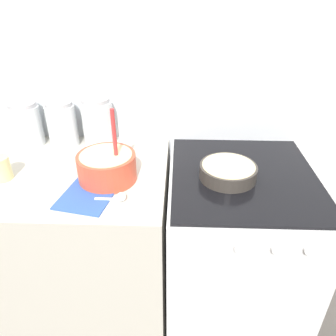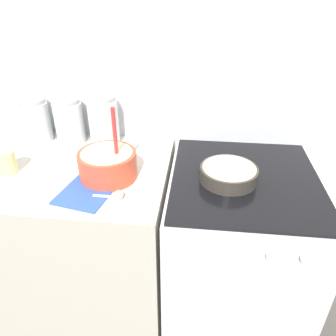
{
  "view_description": "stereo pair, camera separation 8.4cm",
  "coord_description": "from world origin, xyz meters",
  "px_view_note": "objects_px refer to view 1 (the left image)",
  "views": [
    {
      "loc": [
        0.05,
        -0.85,
        1.63
      ],
      "look_at": [
        0.01,
        0.3,
        0.95
      ],
      "focal_mm": 35.0,
      "sensor_mm": 36.0,
      "label": 1
    },
    {
      "loc": [
        0.14,
        -0.84,
        1.63
      ],
      "look_at": [
        0.01,
        0.3,
        0.95
      ],
      "focal_mm": 35.0,
      "sensor_mm": 36.0,
      "label": 2
    }
  ],
  "objects_px": {
    "storage_jar_middle": "(63,127)",
    "stove": "(233,252)",
    "storage_jar_right": "(98,126)",
    "mixing_bowl": "(107,165)",
    "storage_jar_left": "(27,127)",
    "tin_can": "(1,168)",
    "baking_pan": "(228,171)"
  },
  "relations": [
    {
      "from": "stove",
      "to": "tin_can",
      "type": "relative_size",
      "value": 9.22
    },
    {
      "from": "storage_jar_middle",
      "to": "tin_can",
      "type": "bearing_deg",
      "value": -116.31
    },
    {
      "from": "storage_jar_left",
      "to": "storage_jar_right",
      "type": "bearing_deg",
      "value": 0.0
    },
    {
      "from": "stove",
      "to": "storage_jar_left",
      "type": "xyz_separation_m",
      "value": [
        -1.02,
        0.25,
        0.54
      ]
    },
    {
      "from": "mixing_bowl",
      "to": "storage_jar_left",
      "type": "relative_size",
      "value": 1.43
    },
    {
      "from": "tin_can",
      "to": "storage_jar_middle",
      "type": "bearing_deg",
      "value": 63.69
    },
    {
      "from": "storage_jar_left",
      "to": "tin_can",
      "type": "height_order",
      "value": "storage_jar_left"
    },
    {
      "from": "storage_jar_left",
      "to": "storage_jar_right",
      "type": "relative_size",
      "value": 0.89
    },
    {
      "from": "mixing_bowl",
      "to": "storage_jar_middle",
      "type": "relative_size",
      "value": 1.39
    },
    {
      "from": "storage_jar_right",
      "to": "mixing_bowl",
      "type": "bearing_deg",
      "value": -72.09
    },
    {
      "from": "stove",
      "to": "mixing_bowl",
      "type": "xyz_separation_m",
      "value": [
        -0.57,
        -0.06,
        0.52
      ]
    },
    {
      "from": "mixing_bowl",
      "to": "tin_can",
      "type": "relative_size",
      "value": 3.14
    },
    {
      "from": "storage_jar_right",
      "to": "tin_can",
      "type": "xyz_separation_m",
      "value": [
        -0.34,
        -0.32,
        -0.05
      ]
    },
    {
      "from": "baking_pan",
      "to": "storage_jar_middle",
      "type": "bearing_deg",
      "value": 159.76
    },
    {
      "from": "tin_can",
      "to": "storage_jar_left",
      "type": "bearing_deg",
      "value": 92.7
    },
    {
      "from": "baking_pan",
      "to": "storage_jar_right",
      "type": "bearing_deg",
      "value": 154.49
    },
    {
      "from": "storage_jar_middle",
      "to": "storage_jar_right",
      "type": "height_order",
      "value": "storage_jar_right"
    },
    {
      "from": "storage_jar_middle",
      "to": "stove",
      "type": "bearing_deg",
      "value": -16.72
    },
    {
      "from": "mixing_bowl",
      "to": "storage_jar_right",
      "type": "relative_size",
      "value": 1.27
    },
    {
      "from": "tin_can",
      "to": "storage_jar_right",
      "type": "bearing_deg",
      "value": 43.98
    },
    {
      "from": "storage_jar_left",
      "to": "tin_can",
      "type": "bearing_deg",
      "value": -87.3
    },
    {
      "from": "stove",
      "to": "storage_jar_left",
      "type": "relative_size",
      "value": 4.2
    },
    {
      "from": "storage_jar_left",
      "to": "tin_can",
      "type": "xyz_separation_m",
      "value": [
        0.02,
        -0.32,
        -0.04
      ]
    },
    {
      "from": "baking_pan",
      "to": "tin_can",
      "type": "distance_m",
      "value": 0.93
    },
    {
      "from": "storage_jar_right",
      "to": "tin_can",
      "type": "relative_size",
      "value": 2.46
    },
    {
      "from": "stove",
      "to": "storage_jar_middle",
      "type": "bearing_deg",
      "value": 163.28
    },
    {
      "from": "storage_jar_left",
      "to": "storage_jar_right",
      "type": "height_order",
      "value": "storage_jar_right"
    },
    {
      "from": "stove",
      "to": "storage_jar_left",
      "type": "bearing_deg",
      "value": 166.03
    },
    {
      "from": "tin_can",
      "to": "mixing_bowl",
      "type": "bearing_deg",
      "value": 1.56
    },
    {
      "from": "storage_jar_left",
      "to": "storage_jar_middle",
      "type": "relative_size",
      "value": 0.97
    },
    {
      "from": "baking_pan",
      "to": "tin_can",
      "type": "height_order",
      "value": "tin_can"
    },
    {
      "from": "baking_pan",
      "to": "storage_jar_left",
      "type": "bearing_deg",
      "value": 163.28
    }
  ]
}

